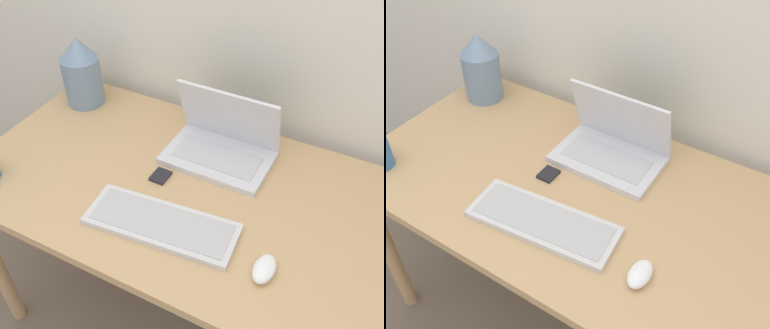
# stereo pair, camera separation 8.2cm
# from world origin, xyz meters

# --- Properties ---
(desk) EXTENTS (1.27, 0.71, 0.72)m
(desk) POSITION_xyz_m (0.00, 0.36, 0.63)
(desk) COLOR tan
(desk) RESTS_ON ground_plane
(laptop) EXTENTS (0.32, 0.21, 0.22)m
(laptop) POSITION_xyz_m (0.05, 0.53, 0.77)
(laptop) COLOR silver
(laptop) RESTS_ON desk
(keyboard) EXTENTS (0.42, 0.19, 0.02)m
(keyboard) POSITION_xyz_m (0.04, 0.19, 0.73)
(keyboard) COLOR silver
(keyboard) RESTS_ON desk
(mouse) EXTENTS (0.05, 0.09, 0.03)m
(mouse) POSITION_xyz_m (0.33, 0.18, 0.74)
(mouse) COLOR white
(mouse) RESTS_ON desk
(vase) EXTENTS (0.13, 0.13, 0.25)m
(vase) POSITION_xyz_m (-0.51, 0.58, 0.84)
(vase) COLOR slate
(vase) RESTS_ON desk
(mp3_player) EXTENTS (0.05, 0.06, 0.01)m
(mp3_player) POSITION_xyz_m (-0.06, 0.36, 0.73)
(mp3_player) COLOR black
(mp3_player) RESTS_ON desk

